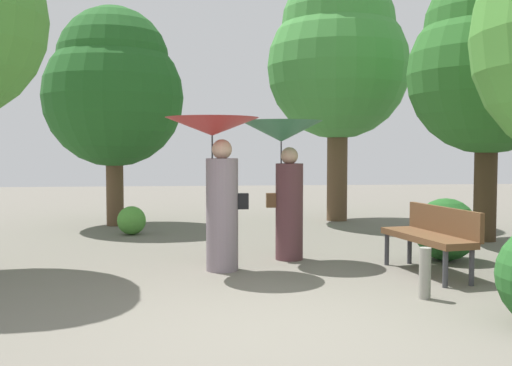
{
  "coord_description": "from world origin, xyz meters",
  "views": [
    {
      "loc": [
        -0.81,
        -4.98,
        1.54
      ],
      "look_at": [
        0.0,
        2.96,
        1.08
      ],
      "focal_mm": 41.3,
      "sensor_mm": 36.0,
      "label": 1
    }
  ],
  "objects_px": {
    "tree_mid_right": "(338,55)",
    "person_left": "(217,164)",
    "tree_near_right": "(488,60)",
    "path_marker_post": "(425,273)",
    "tree_mid_left": "(113,86)",
    "park_bench": "(432,233)",
    "person_right": "(284,159)"
  },
  "relations": [
    {
      "from": "person_left",
      "to": "tree_mid_left",
      "type": "height_order",
      "value": "tree_mid_left"
    },
    {
      "from": "tree_near_right",
      "to": "tree_mid_right",
      "type": "bearing_deg",
      "value": 120.48
    },
    {
      "from": "park_bench",
      "to": "path_marker_post",
      "type": "relative_size",
      "value": 2.94
    },
    {
      "from": "tree_mid_left",
      "to": "path_marker_post",
      "type": "distance_m",
      "value": 7.89
    },
    {
      "from": "tree_mid_left",
      "to": "tree_mid_right",
      "type": "distance_m",
      "value": 4.75
    },
    {
      "from": "person_left",
      "to": "tree_mid_right",
      "type": "bearing_deg",
      "value": -25.75
    },
    {
      "from": "tree_near_right",
      "to": "path_marker_post",
      "type": "bearing_deg",
      "value": -124.52
    },
    {
      "from": "tree_mid_right",
      "to": "path_marker_post",
      "type": "distance_m",
      "value": 7.48
    },
    {
      "from": "tree_mid_right",
      "to": "person_right",
      "type": "bearing_deg",
      "value": -112.59
    },
    {
      "from": "tree_mid_left",
      "to": "person_left",
      "type": "bearing_deg",
      "value": -67.84
    },
    {
      "from": "person_right",
      "to": "path_marker_post",
      "type": "xyz_separation_m",
      "value": [
        1.12,
        -2.31,
        -1.14
      ]
    },
    {
      "from": "tree_near_right",
      "to": "tree_mid_right",
      "type": "xyz_separation_m",
      "value": [
        -1.8,
        3.05,
        0.54
      ]
    },
    {
      "from": "person_left",
      "to": "path_marker_post",
      "type": "bearing_deg",
      "value": -125.32
    },
    {
      "from": "tree_mid_left",
      "to": "path_marker_post",
      "type": "bearing_deg",
      "value": -57.79
    },
    {
      "from": "tree_mid_left",
      "to": "park_bench",
      "type": "bearing_deg",
      "value": -48.75
    },
    {
      "from": "person_right",
      "to": "path_marker_post",
      "type": "bearing_deg",
      "value": -150.92
    },
    {
      "from": "person_right",
      "to": "tree_mid_left",
      "type": "height_order",
      "value": "tree_mid_left"
    },
    {
      "from": "person_right",
      "to": "park_bench",
      "type": "height_order",
      "value": "person_right"
    },
    {
      "from": "person_left",
      "to": "tree_mid_right",
      "type": "height_order",
      "value": "tree_mid_right"
    },
    {
      "from": "tree_mid_right",
      "to": "park_bench",
      "type": "bearing_deg",
      "value": -91.53
    },
    {
      "from": "person_left",
      "to": "tree_near_right",
      "type": "distance_m",
      "value": 5.25
    },
    {
      "from": "tree_mid_left",
      "to": "tree_mid_right",
      "type": "relative_size",
      "value": 0.82
    },
    {
      "from": "person_left",
      "to": "tree_near_right",
      "type": "bearing_deg",
      "value": -63.5
    },
    {
      "from": "park_bench",
      "to": "tree_mid_left",
      "type": "relative_size",
      "value": 0.36
    },
    {
      "from": "tree_mid_right",
      "to": "person_left",
      "type": "bearing_deg",
      "value": -118.92
    },
    {
      "from": "person_right",
      "to": "tree_mid_right",
      "type": "height_order",
      "value": "tree_mid_right"
    },
    {
      "from": "person_left",
      "to": "person_right",
      "type": "height_order",
      "value": "person_left"
    },
    {
      "from": "park_bench",
      "to": "path_marker_post",
      "type": "height_order",
      "value": "park_bench"
    },
    {
      "from": "tree_mid_right",
      "to": "path_marker_post",
      "type": "xyz_separation_m",
      "value": [
        -0.7,
        -6.68,
        -3.29
      ]
    },
    {
      "from": "tree_mid_left",
      "to": "path_marker_post",
      "type": "height_order",
      "value": "tree_mid_left"
    },
    {
      "from": "tree_near_right",
      "to": "tree_mid_right",
      "type": "distance_m",
      "value": 3.59
    },
    {
      "from": "tree_mid_left",
      "to": "tree_mid_right",
      "type": "xyz_separation_m",
      "value": [
        4.68,
        0.37,
        0.76
      ]
    }
  ]
}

